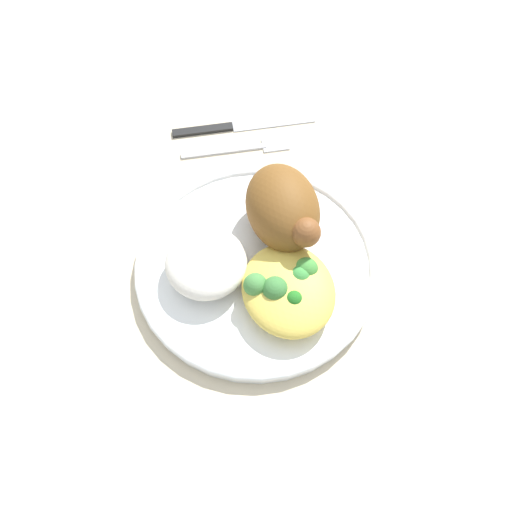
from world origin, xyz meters
The scene contains 7 objects.
ground_plane centered at (0.00, 0.00, 0.00)m, with size 2.00×2.00×0.00m, color beige.
plate centered at (0.00, 0.00, 0.01)m, with size 0.27×0.27×0.02m.
roasted_chicken centered at (-0.04, 0.04, 0.05)m, with size 0.11×0.08×0.07m.
rice_pile centered at (0.00, -0.05, 0.04)m, with size 0.09×0.09×0.04m, color white.
mac_cheese_with_broccoli centered at (0.05, 0.02, 0.03)m, with size 0.11×0.10×0.04m.
fork centered at (-0.18, 0.02, 0.00)m, with size 0.02×0.14×0.01m.
knife centered at (-0.22, 0.02, 0.00)m, with size 0.03×0.19×0.01m.
Camera 1 is at (0.27, -0.07, 0.50)m, focal length 36.36 mm.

